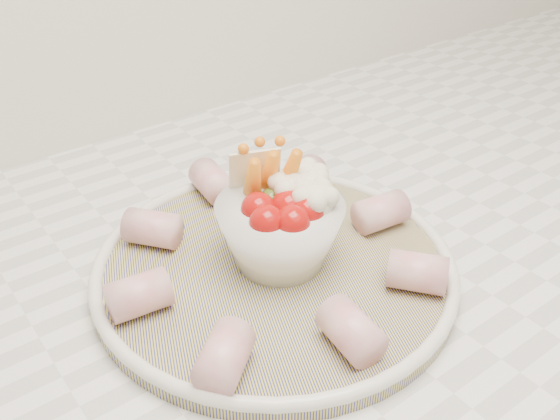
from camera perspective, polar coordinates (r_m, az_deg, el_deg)
serving_platter at (r=0.57m, az=-0.50°, el=-5.21°), size 0.43×0.43×0.02m
veggie_bowl at (r=0.55m, az=0.28°, el=-1.02°), size 0.11×0.11×0.10m
cured_meat_rolls at (r=0.56m, az=-0.62°, el=-3.53°), size 0.30×0.30×0.03m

